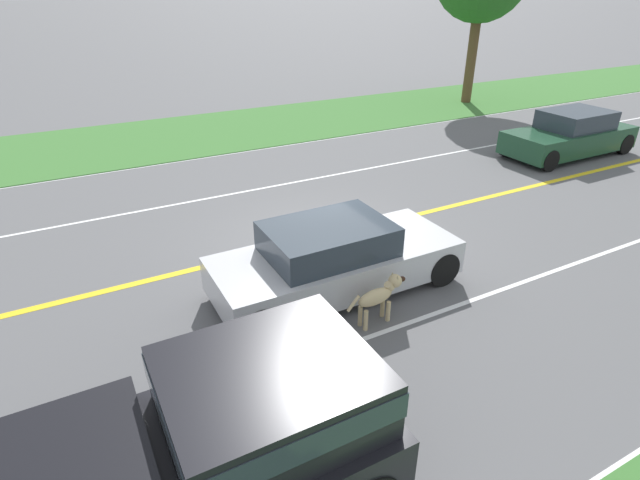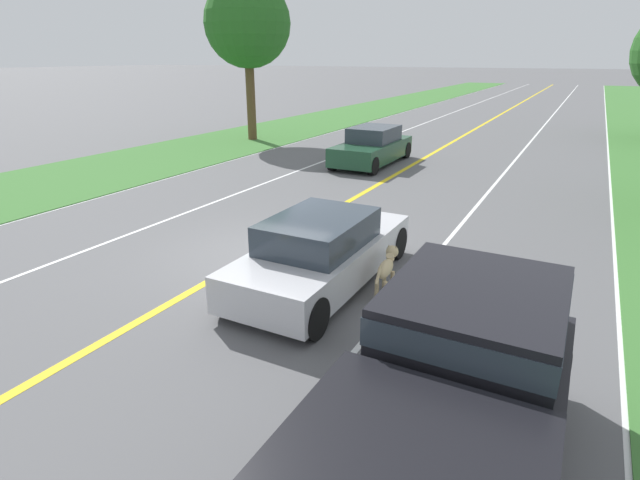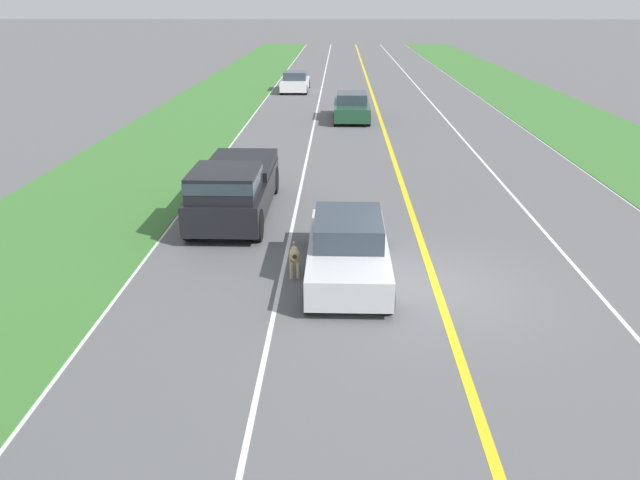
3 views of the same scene
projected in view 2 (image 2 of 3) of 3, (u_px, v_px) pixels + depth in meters
name	position (u px, v px, depth m)	size (l,w,h in m)	color
ground_plane	(259.00, 253.00, 11.05)	(400.00, 400.00, 0.00)	#5B5B5E
centre_divider_line	(259.00, 252.00, 11.05)	(0.18, 160.00, 0.01)	yellow
lane_edge_line_right	(622.00, 328.00, 7.96)	(0.14, 160.00, 0.01)	white
lane_edge_line_left	(55.00, 210.00, 14.13)	(0.14, 160.00, 0.01)	white
lane_dash_same_dir	(411.00, 284.00, 9.51)	(0.10, 160.00, 0.01)	white
lane_dash_oncoming	(144.00, 228.00, 12.59)	(0.10, 160.00, 0.01)	white
ego_car	(322.00, 252.00, 9.34)	(1.84, 4.59, 1.37)	silver
dog	(387.00, 267.00, 8.99)	(0.30, 1.21, 0.84)	#D1B784
pickup_truck	(437.00, 430.00, 4.49)	(2.06, 5.60, 1.78)	black
oncoming_car	(372.00, 147.00, 19.97)	(1.86, 4.57, 1.46)	#1E472D
roadside_tree_left_near	(247.00, 24.00, 24.12)	(4.19, 4.19, 7.69)	brown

